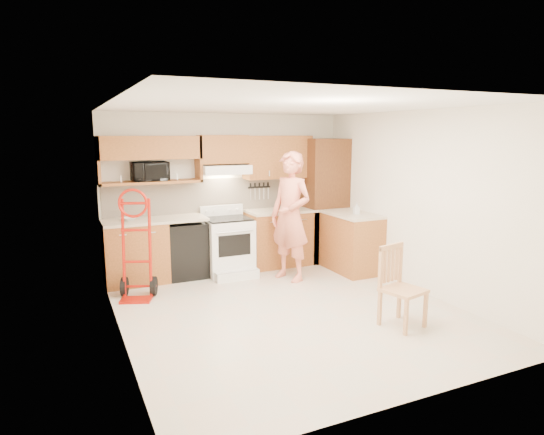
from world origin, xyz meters
TOP-DOWN VIEW (x-y plane):
  - floor at (0.00, 0.00)m, footprint 4.00×4.50m
  - ceiling at (0.00, 0.00)m, footprint 4.00×4.50m
  - wall_back at (0.00, 2.26)m, footprint 4.00×0.02m
  - wall_front at (0.00, -2.26)m, footprint 4.00×0.02m
  - wall_left at (-2.01, 0.00)m, footprint 0.02×4.50m
  - wall_right at (2.01, 0.00)m, footprint 0.02×4.50m
  - backsplash at (0.00, 2.23)m, footprint 3.92×0.03m
  - lower_cab_left at (-1.55, 1.95)m, footprint 0.90×0.60m
  - dishwasher at (-0.80, 1.95)m, footprint 0.60×0.60m
  - lower_cab_right at (0.83, 1.95)m, footprint 1.14×0.60m
  - countertop_left at (-1.25, 1.95)m, footprint 1.50×0.63m
  - countertop_right at (0.83, 1.95)m, footprint 1.14×0.63m
  - cab_return_right at (1.70, 1.15)m, footprint 0.60×1.00m
  - countertop_return at (1.70, 1.15)m, footprint 0.63×1.00m
  - pantry_tall at (1.65, 1.95)m, footprint 0.70×0.60m
  - upper_cab_left at (-1.25, 2.08)m, footprint 1.50×0.33m
  - upper_shelf_mw at (-1.25, 2.08)m, footprint 1.50×0.33m
  - upper_cab_center at (-0.12, 2.08)m, footprint 0.76×0.33m
  - upper_cab_right at (0.83, 2.08)m, footprint 1.14×0.33m
  - range_hood at (-0.12, 2.02)m, footprint 0.76×0.46m
  - knife_strip at (0.55, 2.21)m, footprint 0.40×0.05m
  - microwave at (-1.27, 2.08)m, footprint 0.54×0.39m
  - range at (-0.15, 1.78)m, footprint 0.71×0.94m
  - person at (0.60, 1.15)m, footprint 0.70×0.83m
  - hand_truck at (-1.65, 1.23)m, footprint 0.66×0.64m
  - dining_chair at (0.96, -0.98)m, footprint 0.51×0.54m
  - soap_bottle at (1.70, 1.04)m, footprint 0.09×0.10m
  - bowl at (-1.62, 1.95)m, footprint 0.26×0.26m

SIDE VIEW (x-z plane):
  - floor at x=0.00m, z-range -0.02..0.00m
  - dishwasher at x=-0.80m, z-range 0.00..0.85m
  - lower_cab_left at x=-1.55m, z-range 0.00..0.90m
  - lower_cab_right at x=0.83m, z-range 0.00..0.90m
  - cab_return_right at x=1.70m, z-range 0.00..0.90m
  - dining_chair at x=0.96m, z-range 0.00..0.93m
  - range at x=-0.15m, z-range 0.00..1.05m
  - hand_truck at x=-1.65m, z-range 0.00..1.34m
  - countertop_left at x=-1.25m, z-range 0.90..0.94m
  - countertop_right at x=0.83m, z-range 0.90..0.94m
  - countertop_return at x=1.70m, z-range 0.90..0.94m
  - bowl at x=-1.62m, z-range 0.94..0.99m
  - person at x=0.60m, z-range 0.00..1.93m
  - soap_bottle at x=1.70m, z-range 0.94..1.12m
  - pantry_tall at x=1.65m, z-range 0.00..2.10m
  - backsplash at x=0.00m, z-range 0.92..1.48m
  - knife_strip at x=0.55m, z-range 1.09..1.39m
  - wall_back at x=0.00m, z-range 0.00..2.50m
  - wall_front at x=0.00m, z-range 0.00..2.50m
  - wall_left at x=-2.01m, z-range 0.00..2.50m
  - wall_right at x=2.01m, z-range 0.00..2.50m
  - upper_shelf_mw at x=-1.25m, z-range 1.45..1.49m
  - range_hood at x=-0.12m, z-range 1.56..1.70m
  - microwave at x=-1.27m, z-range 1.49..1.77m
  - upper_cab_right at x=0.83m, z-range 1.45..2.15m
  - upper_cab_center at x=-0.12m, z-range 1.72..2.16m
  - upper_cab_left at x=-1.25m, z-range 1.81..2.15m
  - ceiling at x=0.00m, z-range 2.50..2.52m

